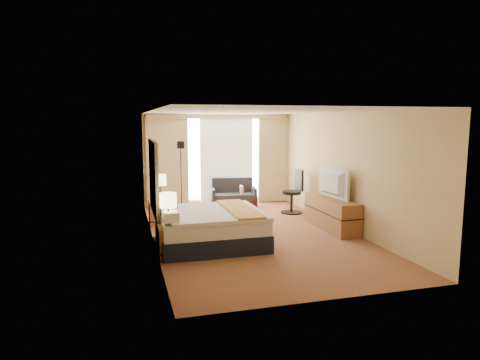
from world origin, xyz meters
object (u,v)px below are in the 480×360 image
object	(u,v)px
lamp_right	(160,181)
television	(329,183)
lamp_left	(168,201)
nightstand_right	(159,213)
bed	(210,227)
floor_lamp	(181,162)
nightstand_left	(171,242)
media_dresser	(331,213)
loveseat	(233,197)
desk_chair	(294,194)

from	to	relation	value
lamp_right	television	world-z (taller)	television
lamp_left	television	distance (m)	3.87
nightstand_right	lamp_left	bearing A→B (deg)	-90.94
bed	floor_lamp	xyz separation A→B (m)	(-0.09, 3.36, 0.97)
nightstand_right	lamp_left	world-z (taller)	lamp_left
nightstand_left	bed	bearing A→B (deg)	33.15
bed	lamp_left	size ratio (longest dim) A/B	3.22
lamp_left	television	size ratio (longest dim) A/B	0.53
nightstand_right	bed	world-z (taller)	bed
bed	lamp_right	distance (m)	2.26
bed	lamp_left	xyz separation A→B (m)	(-0.85, -0.60, 0.67)
nightstand_right	media_dresser	xyz separation A→B (m)	(3.70, -1.45, 0.07)
media_dresser	bed	bearing A→B (deg)	-169.78
lamp_right	television	distance (m)	3.88
nightstand_left	media_dresser	size ratio (longest dim) A/B	0.31
nightstand_left	lamp_right	xyz separation A→B (m)	(0.05, 2.55, 0.75)
bed	loveseat	xyz separation A→B (m)	(1.41, 3.56, -0.09)
media_dresser	loveseat	bearing A→B (deg)	116.07
nightstand_right	floor_lamp	distance (m)	1.88
lamp_right	lamp_left	bearing A→B (deg)	-91.91
media_dresser	nightstand_left	bearing A→B (deg)	-164.16
loveseat	floor_lamp	distance (m)	1.84
bed	floor_lamp	size ratio (longest dim) A/B	1.06
nightstand_left	nightstand_right	world-z (taller)	same
media_dresser	desk_chair	bearing A→B (deg)	95.77
lamp_right	media_dresser	bearing A→B (deg)	-22.25
desk_chair	nightstand_right	bearing A→B (deg)	-177.99
loveseat	television	xyz separation A→B (m)	(1.44, -2.99, 0.78)
desk_chair	lamp_right	xyz separation A→B (m)	(-3.48, -0.27, 0.52)
floor_lamp	television	distance (m)	4.05
bed	loveseat	bearing A→B (deg)	68.45
desk_chair	lamp_right	size ratio (longest dim) A/B	1.86
television	loveseat	bearing A→B (deg)	21.73
nightstand_right	television	bearing A→B (deg)	-20.98
bed	lamp_right	bearing A→B (deg)	110.75
lamp_right	television	xyz separation A→B (m)	(3.60, -1.44, 0.01)
lamp_left	floor_lamp	bearing A→B (deg)	79.12
media_dresser	desk_chair	size ratio (longest dim) A/B	1.57
nightstand_left	loveseat	size ratio (longest dim) A/B	0.41
television	nightstand_right	bearing A→B (deg)	65.08
desk_chair	lamp_left	bearing A→B (deg)	-144.05
media_dresser	bed	distance (m)	2.94
nightstand_left	television	size ratio (longest dim) A/B	0.47
lamp_right	floor_lamp	bearing A→B (deg)	63.33
loveseat	desk_chair	world-z (taller)	desk_chair
media_dresser	bed	xyz separation A→B (m)	(-2.89, -0.52, 0.00)
nightstand_left	floor_lamp	xyz separation A→B (m)	(0.72, 3.89, 1.05)
lamp_left	loveseat	bearing A→B (deg)	61.53
loveseat	lamp_left	xyz separation A→B (m)	(-2.26, -4.16, 0.77)
media_dresser	desk_chair	world-z (taller)	desk_chair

